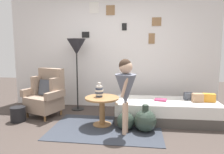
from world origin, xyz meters
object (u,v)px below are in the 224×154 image
object	(u,v)px
book_on_daybed	(161,100)
demijohn_far	(145,120)
vase_striped	(99,91)
floor_lamp	(77,49)
demijohn_near	(126,121)
armchair	(46,95)
side_table	(102,105)
person_child	(126,86)
magazine_basket	(18,114)
daybed	(166,111)

from	to	relation	value
book_on_daybed	demijohn_far	xyz separation A→B (m)	(-0.30, -0.56, -0.22)
vase_striped	demijohn_far	xyz separation A→B (m)	(0.82, -0.22, -0.43)
floor_lamp	demijohn_near	world-z (taller)	floor_lamp
armchair	floor_lamp	size ratio (longest dim) A/B	0.61
side_table	person_child	bearing A→B (deg)	-36.78
floor_lamp	book_on_daybed	xyz separation A→B (m)	(1.79, -0.52, -0.95)
magazine_basket	demijohn_near	bearing A→B (deg)	-3.80
person_child	demijohn_far	distance (m)	0.70
side_table	floor_lamp	xyz separation A→B (m)	(-0.73, 0.89, 0.99)
demijohn_near	side_table	bearing A→B (deg)	160.62
person_child	demijohn_near	bearing A→B (deg)	92.48
side_table	vase_striped	world-z (taller)	vase_striped
side_table	vase_striped	size ratio (longest dim) A/B	2.35
person_child	side_table	bearing A→B (deg)	143.22
floor_lamp	magazine_basket	distance (m)	1.77
armchair	magazine_basket	distance (m)	0.64
floor_lamp	demijohn_near	xyz separation A→B (m)	(1.16, -1.04, -1.21)
person_child	book_on_daybed	xyz separation A→B (m)	(0.62, 0.70, -0.38)
vase_striped	magazine_basket	distance (m)	1.65
side_table	daybed	bearing A→B (deg)	17.99
armchair	demijohn_near	size ratio (longest dim) A/B	2.48
demijohn_near	demijohn_far	xyz separation A→B (m)	(0.33, -0.04, 0.04)
person_child	book_on_daybed	bearing A→B (deg)	48.38
person_child	magazine_basket	bearing A→B (deg)	171.34
demijohn_near	person_child	bearing A→B (deg)	-87.52
demijohn_near	magazine_basket	world-z (taller)	demijohn_near
person_child	magazine_basket	distance (m)	2.20
floor_lamp	person_child	xyz separation A→B (m)	(1.17, -1.22, -0.57)
vase_striped	armchair	bearing A→B (deg)	162.58
floor_lamp	person_child	size ratio (longest dim) A/B	1.29
side_table	demijohn_near	bearing A→B (deg)	-19.38
armchair	demijohn_far	size ratio (longest dim) A/B	2.10
daybed	magazine_basket	distance (m)	2.83
book_on_daybed	magazine_basket	xyz separation A→B (m)	(-2.70, -0.38, -0.28)
vase_striped	side_table	bearing A→B (deg)	-28.08
armchair	vase_striped	bearing A→B (deg)	-17.42
person_child	demijohn_far	xyz separation A→B (m)	(0.32, 0.14, -0.60)
daybed	side_table	distance (m)	1.25
armchair	demijohn_far	world-z (taller)	armchair
magazine_basket	demijohn_far	bearing A→B (deg)	-4.16
armchair	book_on_daybed	world-z (taller)	armchair
armchair	floor_lamp	distance (m)	1.17
vase_striped	person_child	distance (m)	0.64
demijohn_far	magazine_basket	size ratio (longest dim) A/B	1.65
vase_striped	magazine_basket	xyz separation A→B (m)	(-1.57, -0.05, -0.49)
side_table	demijohn_near	world-z (taller)	side_table
armchair	book_on_daybed	size ratio (longest dim) A/B	4.41
book_on_daybed	demijohn_far	world-z (taller)	demijohn_far
demijohn_far	daybed	bearing A→B (deg)	54.55
side_table	magazine_basket	xyz separation A→B (m)	(-1.63, -0.02, -0.24)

